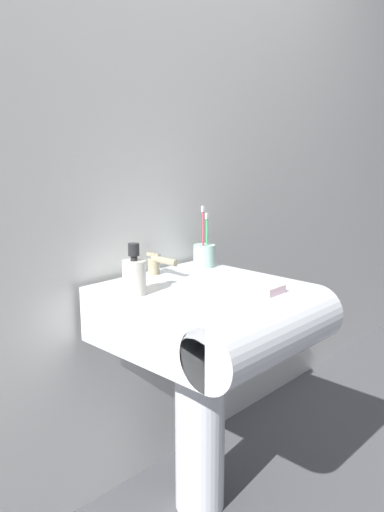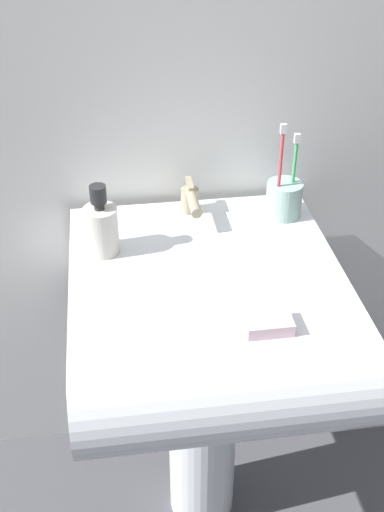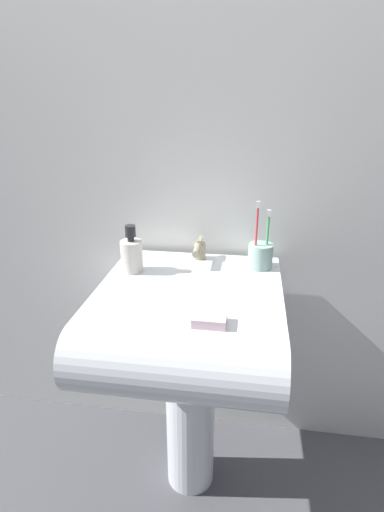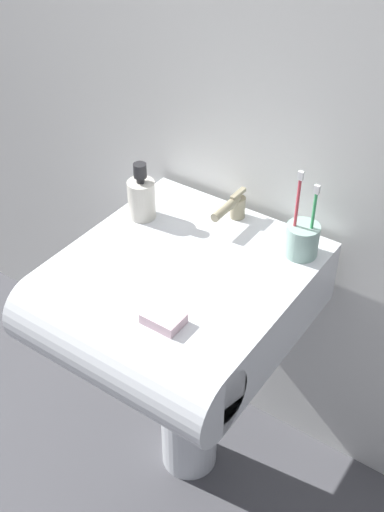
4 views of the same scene
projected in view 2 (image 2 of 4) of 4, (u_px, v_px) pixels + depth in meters
The scene contains 7 objects.
ground_plane at pixel (201, 501), 1.68m from camera, with size 6.00×6.00×0.00m, color #4C4C51.
sink_pedestal at pixel (203, 425), 1.51m from camera, with size 0.16×0.16×0.59m, color white.
sink_basin at pixel (209, 320), 1.24m from camera, with size 0.52×0.59×0.17m.
faucet at pixel (190, 200), 1.38m from camera, with size 0.04×0.13×0.07m.
toothbrush_cup at pixel (284, 198), 1.38m from camera, with size 0.08×0.08×0.22m.
soap_bottle at pixel (101, 228), 1.25m from camera, with size 0.07×0.07×0.15m.
bar_soap at pixel (268, 323), 1.09m from camera, with size 0.08×0.06×0.02m, color silver.
Camera 2 is at (-0.17, -1.00, 1.48)m, focal length 45.00 mm.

